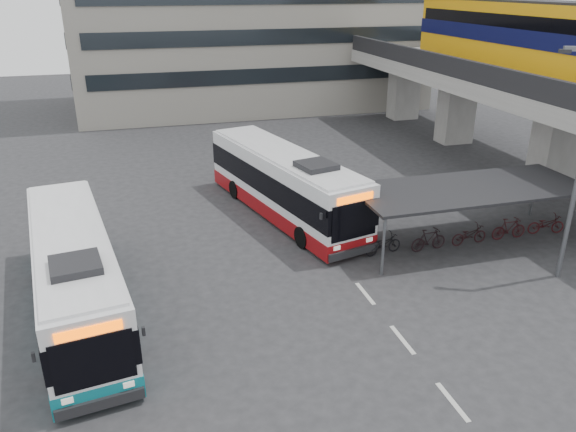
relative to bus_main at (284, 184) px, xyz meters
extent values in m
plane|color=#28282B|center=(-1.69, -8.21, -1.59)|extent=(120.00, 120.00, 0.00)
cube|color=gray|center=(15.31, -0.21, 0.71)|extent=(2.20, 1.60, 4.60)
cube|color=gray|center=(15.31, 9.79, 0.71)|extent=(2.20, 1.60, 4.60)
cube|color=gray|center=(15.31, 17.79, 0.71)|extent=(2.20, 1.60, 4.60)
cube|color=gray|center=(15.31, 3.79, 3.46)|extent=(8.00, 32.00, 0.90)
cube|color=black|center=(11.56, 3.79, 4.46)|extent=(0.35, 32.00, 1.10)
cube|color=black|center=(19.06, 3.79, 4.46)|extent=(0.35, 32.00, 1.10)
cube|color=orange|center=(15.31, 3.07, 6.01)|extent=(2.90, 20.00, 3.90)
cube|color=#0A0C38|center=(15.31, 3.07, 6.21)|extent=(2.98, 20.02, 0.90)
cube|color=black|center=(15.31, 3.07, 7.01)|extent=(2.96, 19.20, 0.70)
cube|color=black|center=(15.31, 3.07, 7.96)|extent=(2.70, 19.60, 0.25)
cylinder|color=#595B60|center=(2.01, -3.41, -0.39)|extent=(0.12, 0.12, 2.40)
cylinder|color=#595B60|center=(11.61, -3.41, -0.39)|extent=(0.12, 0.12, 2.40)
cylinder|color=#595B60|center=(2.01, -7.01, -0.39)|extent=(0.12, 0.12, 2.40)
cube|color=black|center=(6.81, -5.21, 0.89)|extent=(10.00, 4.00, 0.12)
imported|color=black|center=(2.81, -5.21, -1.14)|extent=(1.71, 0.60, 0.90)
imported|color=black|center=(4.81, -5.21, -1.09)|extent=(1.66, 0.47, 1.00)
imported|color=black|center=(6.81, -5.21, -1.14)|extent=(1.71, 0.60, 0.90)
imported|color=black|center=(8.81, -5.21, -1.09)|extent=(1.66, 0.47, 1.00)
imported|color=#350C0F|center=(10.81, -5.21, -1.14)|extent=(1.71, 0.60, 0.90)
cube|color=beige|center=(0.81, -14.21, -1.58)|extent=(0.15, 1.60, 0.01)
cube|color=beige|center=(0.81, -11.21, -1.58)|extent=(0.15, 1.60, 0.01)
cube|color=beige|center=(0.81, -8.21, -1.58)|extent=(0.15, 1.60, 0.01)
cube|color=white|center=(0.00, 0.02, 0.17)|extent=(5.09, 11.78, 2.64)
cube|color=maroon|center=(0.00, 0.02, -1.06)|extent=(5.14, 11.83, 0.72)
cube|color=black|center=(0.00, 0.02, 0.29)|extent=(5.16, 11.81, 1.10)
cube|color=#F35200|center=(1.35, -5.59, 1.15)|extent=(1.69, 0.48, 0.29)
cube|color=black|center=(0.67, -2.78, 1.70)|extent=(1.79, 1.84, 0.27)
cylinder|color=black|center=(-0.25, -3.84, -1.11)|extent=(0.51, 1.00, 0.96)
cylinder|color=black|center=(0.35, 3.42, -1.11)|extent=(0.51, 1.00, 0.96)
cube|color=white|center=(-9.18, -6.63, 0.08)|extent=(3.90, 11.18, 2.51)
cube|color=#0D6E7A|center=(-9.18, -6.63, -1.09)|extent=(3.94, 11.22, 0.68)
cube|color=black|center=(-9.18, -6.63, 0.19)|extent=(3.96, 11.21, 1.05)
cube|color=#F35200|center=(-8.38, -12.05, 1.01)|extent=(1.62, 0.32, 0.27)
cube|color=black|center=(-8.78, -9.34, 1.54)|extent=(1.59, 1.65, 0.26)
cylinder|color=black|center=(-9.74, -10.26, -1.13)|extent=(0.40, 0.94, 0.91)
cylinder|color=black|center=(-8.55, -3.44, -1.13)|extent=(0.40, 0.94, 0.91)
imported|color=black|center=(-7.48, -9.71, -0.73)|extent=(0.48, 0.67, 1.72)
cube|color=black|center=(7.42, -8.52, 6.86)|extent=(0.42, 0.33, 0.13)
camera|label=1|loc=(-6.86, -24.67, 8.98)|focal=35.00mm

